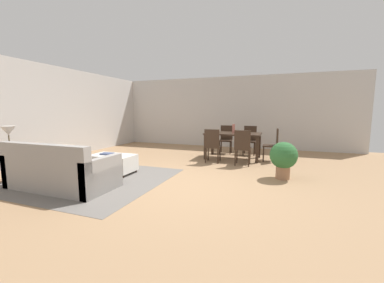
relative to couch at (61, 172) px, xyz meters
name	(u,v)px	position (x,y,z in m)	size (l,w,h in m)	color
ground_plane	(184,183)	(2.00, 1.05, -0.30)	(10.80, 10.80, 0.00)	#9E7A56
wall_back	(232,112)	(2.00, 6.05, 1.05)	(9.00, 0.12, 2.70)	beige
wall_left	(38,113)	(-2.50, 1.55, 1.05)	(0.12, 11.00, 2.70)	beige
area_rug	(91,179)	(0.10, 0.62, -0.29)	(3.00, 2.80, 0.01)	slate
couch	(61,172)	(0.00, 0.00, 0.00)	(1.94, 0.91, 0.86)	gray
ottoman_table	(113,163)	(0.20, 1.19, -0.06)	(0.99, 0.58, 0.42)	silver
side_table	(11,159)	(-1.27, -0.03, 0.16)	(0.40, 0.40, 0.59)	brown
table_lamp	(8,132)	(-1.27, -0.03, 0.70)	(0.26, 0.26, 0.53)	brown
dining_table	(233,136)	(2.45, 3.79, 0.37)	(1.58, 0.92, 0.76)	#332319
dining_chair_near_left	(212,144)	(2.04, 3.01, 0.22)	(0.43, 0.43, 0.92)	#332319
dining_chair_near_right	(243,146)	(2.86, 2.95, 0.22)	(0.41, 0.41, 0.92)	#332319
dining_chair_far_left	(226,138)	(2.07, 4.64, 0.22)	(0.43, 0.43, 0.92)	#332319
dining_chair_far_right	(250,138)	(2.84, 4.65, 0.22)	(0.40, 0.40, 0.92)	#332319
dining_chair_head_east	(273,143)	(3.58, 3.83, 0.22)	(0.42, 0.42, 0.92)	#332319
vase_centerpiece	(234,129)	(2.46, 3.79, 0.59)	(0.08, 0.08, 0.26)	#B26659
book_on_ottoman	(107,154)	(0.06, 1.19, 0.14)	(0.26, 0.20, 0.03)	#3F4C72
potted_plant	(284,157)	(3.82, 2.04, 0.16)	(0.56, 0.56, 0.77)	#996B4C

